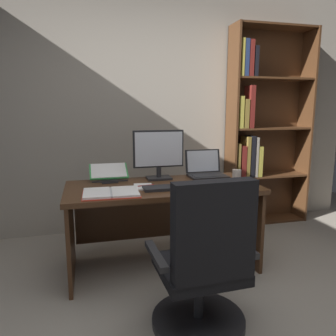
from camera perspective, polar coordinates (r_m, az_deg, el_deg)
name	(u,v)px	position (r m, az deg, el deg)	size (l,w,h in m)	color
wall_back	(159,111)	(3.73, -1.64, 10.03)	(4.80, 0.12, 2.69)	#A89E8E
desk	(161,205)	(2.85, -1.32, -6.63)	(1.60, 0.74, 0.73)	#4C2D19
bookshelf	(259,136)	(3.96, 15.72, 5.54)	(0.99, 0.29, 2.28)	#4C2D19
office_chair	(205,270)	(2.04, 6.49, -17.44)	(0.63, 0.60, 0.99)	#232326
monitor	(159,155)	(2.92, -1.67, 2.36)	(0.46, 0.16, 0.45)	#232326
laptop	(206,171)	(3.08, 6.76, -0.52)	(0.35, 0.29, 0.24)	#232326
keyboard	(169,188)	(2.59, 0.23, -3.48)	(0.42, 0.15, 0.02)	#232326
computer_mouse	(204,184)	(2.68, 6.47, -2.91)	(0.06, 0.10, 0.04)	#232326
reading_stand_with_book	(109,173)	(2.94, -10.42, -0.80)	(0.34, 0.26, 0.14)	#232326
open_binder	(111,193)	(2.47, -10.05, -4.35)	(0.43, 0.33, 0.02)	#DB422D
notepad	(144,187)	(2.66, -4.35, -3.30)	(0.15, 0.21, 0.01)	white
pen	(146,185)	(2.66, -3.93, -3.09)	(0.01, 0.01, 0.14)	maroon
coffee_mug	(237,176)	(2.91, 12.06, -1.33)	(0.08, 0.08, 0.11)	silver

